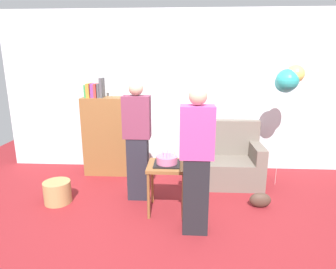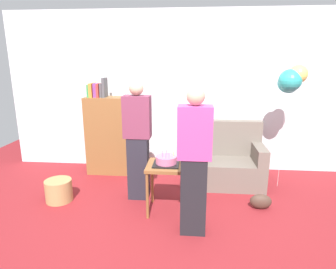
{
  "view_description": "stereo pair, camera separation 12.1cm",
  "coord_description": "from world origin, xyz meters",
  "views": [
    {
      "loc": [
        0.13,
        -2.96,
        1.89
      ],
      "look_at": [
        -0.07,
        0.66,
        0.95
      ],
      "focal_mm": 30.84,
      "sensor_mm": 36.0,
      "label": 1
    },
    {
      "loc": [
        0.25,
        -2.95,
        1.89
      ],
      "look_at": [
        -0.07,
        0.66,
        0.95
      ],
      "focal_mm": 30.84,
      "sensor_mm": 36.0,
      "label": 2
    }
  ],
  "objects": [
    {
      "name": "wall_back",
      "position": [
        0.0,
        2.05,
        1.35
      ],
      "size": [
        6.0,
        0.1,
        2.7
      ],
      "primitive_type": "cube",
      "color": "silver",
      "rests_on": "ground_plane"
    },
    {
      "name": "birthday_cake",
      "position": [
        -0.07,
        0.41,
        0.68
      ],
      "size": [
        0.32,
        0.32,
        0.17
      ],
      "color": "black",
      "rests_on": "side_table"
    },
    {
      "name": "balloon_bunch",
      "position": [
        1.61,
        1.31,
        1.61
      ],
      "size": [
        0.39,
        0.36,
        1.83
      ],
      "color": "silver",
      "rests_on": "ground_plane"
    },
    {
      "name": "ground_plane",
      "position": [
        0.0,
        0.0,
        0.0
      ],
      "size": [
        8.0,
        8.0,
        0.0
      ],
      "primitive_type": "plane",
      "color": "maroon"
    },
    {
      "name": "person_holding_cake",
      "position": [
        0.27,
        -0.04,
        0.83
      ],
      "size": [
        0.36,
        0.22,
        1.63
      ],
      "rotation": [
        0.0,
        0.0,
        3.39
      ],
      "color": "black",
      "rests_on": "ground_plane"
    },
    {
      "name": "person_blowing_candles",
      "position": [
        -0.49,
        0.75,
        0.83
      ],
      "size": [
        0.36,
        0.22,
        1.63
      ],
      "rotation": [
        0.0,
        0.0,
        -0.35
      ],
      "color": "#23232D",
      "rests_on": "ground_plane"
    },
    {
      "name": "couch",
      "position": [
        0.78,
        1.37,
        0.34
      ],
      "size": [
        1.1,
        0.7,
        0.96
      ],
      "color": "#6B6056",
      "rests_on": "ground_plane"
    },
    {
      "name": "wicker_basket",
      "position": [
        -1.57,
        0.54,
        0.15
      ],
      "size": [
        0.36,
        0.36,
        0.3
      ],
      "primitive_type": "cylinder",
      "color": "#A88451",
      "rests_on": "ground_plane"
    },
    {
      "name": "side_table",
      "position": [
        -0.07,
        0.41,
        0.53
      ],
      "size": [
        0.48,
        0.48,
        0.63
      ],
      "color": "brown",
      "rests_on": "ground_plane"
    },
    {
      "name": "bookshelf",
      "position": [
        -1.13,
        1.65,
        0.68
      ],
      "size": [
        0.8,
        0.36,
        1.61
      ],
      "color": "brown",
      "rests_on": "ground_plane"
    },
    {
      "name": "handbag",
      "position": [
        1.15,
        0.56,
        0.1
      ],
      "size": [
        0.28,
        0.14,
        0.2
      ],
      "primitive_type": "ellipsoid",
      "color": "#473328",
      "rests_on": "ground_plane"
    }
  ]
}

